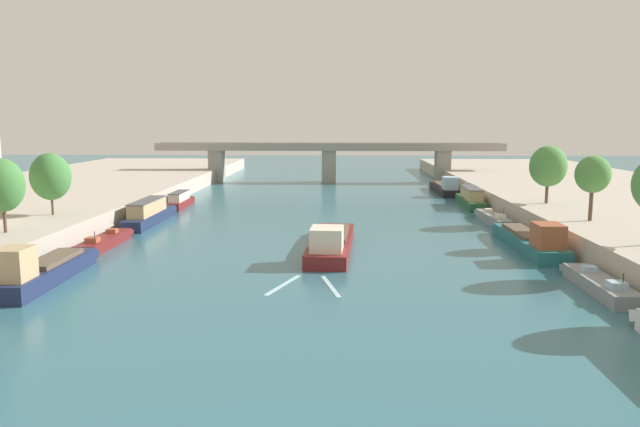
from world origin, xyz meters
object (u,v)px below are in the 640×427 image
Objects in this scene: moored_boat_right_gap_after at (599,284)px; tree_right_far at (548,166)px; tree_right_by_lamp at (593,175)px; bridge_far at (329,157)px; tree_left_nearest at (2,185)px; barge_midriver at (331,242)px; tree_left_second at (50,177)px; moored_boat_right_near at (445,188)px; moored_boat_left_gap_after at (180,201)px; moored_boat_right_far at (493,218)px; moored_boat_left_second at (149,213)px; moored_boat_left_near at (43,270)px; moored_boat_right_midway at (531,240)px; moored_boat_right_upstream at (471,198)px; moored_boat_left_downstream at (105,241)px.

tree_right_far is (5.71, 29.01, 6.40)m from moored_boat_right_gap_after.
tree_right_by_lamp reaches higher than bridge_far.
tree_left_nearest is 57.84m from tree_right_far.
barge_midriver is 30.13m from tree_left_second.
tree_left_second is at bearing -138.69° from moored_boat_right_near.
moored_boat_left_gap_after is 0.92× the size of moored_boat_right_far.
barge_midriver is 26.38m from tree_right_by_lamp.
moored_boat_right_near is at bearing -42.86° from bridge_far.
bridge_far is (-20.17, 18.72, 4.15)m from moored_boat_right_near.
barge_midriver is at bearing -88.74° from bridge_far.
bridge_far is (20.69, 50.83, 3.88)m from moored_boat_left_second.
moored_boat_left_gap_after is at bearing -155.93° from moored_boat_right_near.
tree_left_second is (-0.53, 10.01, -0.17)m from tree_left_nearest.
tree_right_by_lamp is at bearing 18.40° from moored_boat_left_near.
moored_boat_right_upstream is at bearing 88.79° from moored_boat_right_midway.
moored_boat_left_gap_after is 49.53m from tree_right_far.
moored_boat_left_second is 2.29× the size of tree_left_nearest.
moored_boat_left_downstream is 10.81m from tree_left_nearest.
moored_boat_left_gap_after is at bearing -176.95° from moored_boat_right_upstream.
moored_boat_right_near is 44.79m from tree_right_by_lamp.
moored_boat_left_second is 43.52m from moored_boat_right_midway.
moored_boat_left_near is 19.77m from tree_left_second.
moored_boat_right_near is (-0.34, 46.12, -0.04)m from moored_boat_right_midway.
tree_left_nearest is (-48.22, 8.12, 6.16)m from moored_boat_right_gap_after.
moored_boat_left_downstream is at bearing -90.42° from moored_boat_left_second.
bridge_far is at bearing 65.53° from tree_left_second.
moored_boat_right_far is (-0.35, 29.55, 0.04)m from moored_boat_right_gap_after.
moored_boat_right_far is 50.08m from tree_left_second.
moored_boat_left_near is at bearing -124.16° from moored_boat_right_near.
moored_boat_left_second is at bearing 89.58° from moored_boat_left_downstream.
moored_boat_left_downstream is at bearing -90.35° from moored_boat_left_gap_after.
moored_boat_right_near reaches higher than moored_boat_right_upstream.
moored_boat_right_gap_after is at bearing -45.15° from moored_boat_left_gap_after.
moored_boat_right_near is (-0.57, 30.61, 0.38)m from moored_boat_right_far.
tree_right_by_lamp is at bearing -1.92° from tree_left_second.
moored_boat_right_upstream is 40.84m from bridge_far.
moored_boat_left_downstream is (-0.57, 13.71, -0.51)m from moored_boat_left_near.
tree_right_by_lamp is at bearing -81.34° from moored_boat_right_near.
moored_boat_left_near is 2.17× the size of tree_right_by_lamp.
moored_boat_right_upstream reaches higher than moored_boat_right_far.
moored_boat_left_near is 41.33m from moored_boat_right_gap_after.
barge_midriver is 1.70× the size of moored_boat_right_gap_after.
moored_boat_right_far reaches higher than moored_boat_left_downstream.
tree_right_by_lamp is 68.13m from bridge_far.
tree_left_second reaches higher than moored_boat_right_far.
barge_midriver is 1.19× the size of moored_boat_left_second.
tree_right_far reaches higher than moored_boat_left_downstream.
tree_left_nearest is at bearing -158.83° from tree_right_far.
tree_right_by_lamp reaches higher than moored_boat_left_gap_after.
tree_right_by_lamp is (25.40, 3.63, 6.11)m from barge_midriver.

